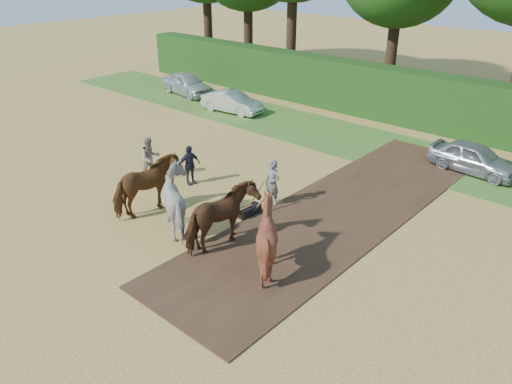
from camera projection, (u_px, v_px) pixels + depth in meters
The scene contains 8 objects.
ground at pixel (175, 276), 15.21m from camera, with size 120.00×120.00×0.00m, color gold.
earth_strip at pixel (342, 210), 19.02m from camera, with size 4.50×17.00×0.05m, color #472D1C.
grass_verge at pixel (394, 151), 24.63m from camera, with size 50.00×5.00×0.03m, color #38601E.
hedgerow at pixel (437, 103), 27.02m from camera, with size 46.00×1.60×3.00m, color #14380F.
spectator_near at pixel (150, 158), 21.39m from camera, with size 0.90×0.70×1.85m, color #BFB296.
spectator_far at pixel (189, 165), 20.87m from camera, with size 1.00×0.42×1.71m, color #22232E.
plough_team at pixel (204, 209), 16.79m from camera, with size 7.27×5.18×2.20m.
parked_cars at pixel (450, 152), 22.58m from camera, with size 35.53×3.34×1.48m.
Camera 1 is at (10.19, -7.77, 8.93)m, focal length 35.00 mm.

